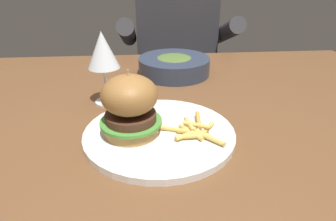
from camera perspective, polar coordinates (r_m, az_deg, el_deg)
name	(u,v)px	position (r m, az deg, el deg)	size (l,w,h in m)	color
dining_table	(180,133)	(0.79, 2.26, -4.31)	(1.34, 0.91, 0.74)	brown
main_plate	(159,134)	(0.61, -1.65, -4.45)	(0.30, 0.30, 0.01)	white
burger_sandwich	(130,106)	(0.57, -7.24, 0.95)	(0.12, 0.12, 0.13)	#B78447
fries_pile	(193,130)	(0.59, 4.79, -3.73)	(0.14, 0.13, 0.02)	#E0B251
wine_glass	(103,52)	(0.73, -12.33, 10.90)	(0.08, 0.08, 0.18)	silver
soup_bowl	(174,65)	(0.95, 1.17, 8.63)	(0.22, 0.22, 0.06)	#2D384C
diner_person	(175,73)	(1.50, 1.38, 7.12)	(0.51, 0.36, 1.18)	#282833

